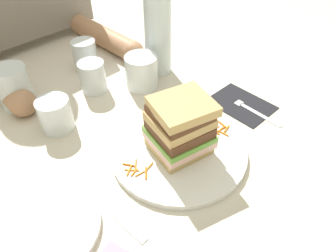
{
  "coord_description": "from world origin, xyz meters",
  "views": [
    {
      "loc": [
        -0.33,
        -0.29,
        0.46
      ],
      "look_at": [
        -0.01,
        0.02,
        0.05
      ],
      "focal_mm": 33.12,
      "sensor_mm": 36.0,
      "label": 1
    }
  ],
  "objects_px": {
    "empty_tumbler_1": "(85,56)",
    "empty_tumbler_3": "(94,76)",
    "empty_tumbler_0": "(55,114)",
    "side_plate": "(43,228)",
    "sandwich": "(180,127)",
    "knife": "(107,206)",
    "napkin_dark": "(241,104)",
    "main_plate": "(179,150)",
    "empty_tumbler_2": "(14,87)",
    "juice_glass": "(142,73)",
    "water_bottle": "(158,28)",
    "fork": "(249,107)"
  },
  "relations": [
    {
      "from": "empty_tumbler_1",
      "to": "empty_tumbler_3",
      "type": "bearing_deg",
      "value": -113.45
    },
    {
      "from": "empty_tumbler_0",
      "to": "side_plate",
      "type": "xyz_separation_m",
      "value": [
        -0.15,
        -0.2,
        -0.03
      ]
    },
    {
      "from": "sandwich",
      "to": "empty_tumbler_0",
      "type": "distance_m",
      "value": 0.27
    },
    {
      "from": "side_plate",
      "to": "knife",
      "type": "bearing_deg",
      "value": -21.73
    },
    {
      "from": "knife",
      "to": "side_plate",
      "type": "height_order",
      "value": "side_plate"
    },
    {
      "from": "sandwich",
      "to": "empty_tumbler_1",
      "type": "xyz_separation_m",
      "value": [
        0.06,
        0.4,
        -0.03
      ]
    },
    {
      "from": "napkin_dark",
      "to": "knife",
      "type": "xyz_separation_m",
      "value": [
        -0.4,
        0.0,
        0.0
      ]
    },
    {
      "from": "main_plate",
      "to": "knife",
      "type": "height_order",
      "value": "main_plate"
    },
    {
      "from": "sandwich",
      "to": "empty_tumbler_2",
      "type": "bearing_deg",
      "value": 111.24
    },
    {
      "from": "juice_glass",
      "to": "empty_tumbler_0",
      "type": "bearing_deg",
      "value": 176.76
    },
    {
      "from": "water_bottle",
      "to": "sandwich",
      "type": "bearing_deg",
      "value": -126.96
    },
    {
      "from": "juice_glass",
      "to": "water_bottle",
      "type": "distance_m",
      "value": 0.12
    },
    {
      "from": "empty_tumbler_1",
      "to": "empty_tumbler_3",
      "type": "distance_m",
      "value": 0.1
    },
    {
      "from": "empty_tumbler_2",
      "to": "side_plate",
      "type": "distance_m",
      "value": 0.37
    },
    {
      "from": "juice_glass",
      "to": "empty_tumbler_3",
      "type": "height_order",
      "value": "juice_glass"
    },
    {
      "from": "fork",
      "to": "empty_tumbler_1",
      "type": "bearing_deg",
      "value": 111.12
    },
    {
      "from": "main_plate",
      "to": "empty_tumbler_2",
      "type": "height_order",
      "value": "empty_tumbler_2"
    },
    {
      "from": "knife",
      "to": "side_plate",
      "type": "bearing_deg",
      "value": 158.27
    },
    {
      "from": "empty_tumbler_0",
      "to": "juice_glass",
      "type": "bearing_deg",
      "value": -3.24
    },
    {
      "from": "main_plate",
      "to": "side_plate",
      "type": "bearing_deg",
      "value": 171.73
    },
    {
      "from": "main_plate",
      "to": "sandwich",
      "type": "relative_size",
      "value": 2.1
    },
    {
      "from": "water_bottle",
      "to": "empty_tumbler_1",
      "type": "xyz_separation_m",
      "value": [
        -0.13,
        0.15,
        -0.08
      ]
    },
    {
      "from": "fork",
      "to": "sandwich",
      "type": "bearing_deg",
      "value": 174.19
    },
    {
      "from": "napkin_dark",
      "to": "empty_tumbler_2",
      "type": "height_order",
      "value": "empty_tumbler_2"
    },
    {
      "from": "sandwich",
      "to": "knife",
      "type": "height_order",
      "value": "sandwich"
    },
    {
      "from": "napkin_dark",
      "to": "empty_tumbler_2",
      "type": "xyz_separation_m",
      "value": [
        -0.37,
        0.38,
        0.05
      ]
    },
    {
      "from": "empty_tumbler_1",
      "to": "side_plate",
      "type": "bearing_deg",
      "value": -133.14
    },
    {
      "from": "fork",
      "to": "juice_glass",
      "type": "bearing_deg",
      "value": 113.91
    },
    {
      "from": "empty_tumbler_2",
      "to": "empty_tumbler_3",
      "type": "distance_m",
      "value": 0.18
    },
    {
      "from": "empty_tumbler_0",
      "to": "water_bottle",
      "type": "bearing_deg",
      "value": 1.72
    },
    {
      "from": "fork",
      "to": "empty_tumbler_2",
      "type": "height_order",
      "value": "empty_tumbler_2"
    },
    {
      "from": "water_bottle",
      "to": "empty_tumbler_0",
      "type": "distance_m",
      "value": 0.33
    },
    {
      "from": "napkin_dark",
      "to": "side_plate",
      "type": "distance_m",
      "value": 0.5
    },
    {
      "from": "fork",
      "to": "empty_tumbler_3",
      "type": "height_order",
      "value": "empty_tumbler_3"
    },
    {
      "from": "empty_tumbler_1",
      "to": "fork",
      "type": "bearing_deg",
      "value": -68.88
    },
    {
      "from": "knife",
      "to": "empty_tumbler_0",
      "type": "distance_m",
      "value": 0.25
    },
    {
      "from": "empty_tumbler_2",
      "to": "main_plate",
      "type": "bearing_deg",
      "value": -68.77
    },
    {
      "from": "juice_glass",
      "to": "empty_tumbler_3",
      "type": "distance_m",
      "value": 0.12
    },
    {
      "from": "main_plate",
      "to": "sandwich",
      "type": "height_order",
      "value": "sandwich"
    },
    {
      "from": "main_plate",
      "to": "fork",
      "type": "xyz_separation_m",
      "value": [
        0.22,
        -0.02,
        -0.0
      ]
    },
    {
      "from": "sandwich",
      "to": "napkin_dark",
      "type": "bearing_deg",
      "value": 0.04
    },
    {
      "from": "knife",
      "to": "juice_glass",
      "type": "bearing_deg",
      "value": 38.1
    },
    {
      "from": "sandwich",
      "to": "empty_tumbler_2",
      "type": "xyz_separation_m",
      "value": [
        -0.15,
        0.38,
        -0.02
      ]
    },
    {
      "from": "fork",
      "to": "side_plate",
      "type": "bearing_deg",
      "value": 172.74
    },
    {
      "from": "knife",
      "to": "juice_glass",
      "type": "height_order",
      "value": "juice_glass"
    },
    {
      "from": "main_plate",
      "to": "empty_tumbler_0",
      "type": "height_order",
      "value": "empty_tumbler_0"
    },
    {
      "from": "napkin_dark",
      "to": "empty_tumbler_0",
      "type": "xyz_separation_m",
      "value": [
        -0.35,
        0.24,
        0.03
      ]
    },
    {
      "from": "main_plate",
      "to": "knife",
      "type": "bearing_deg",
      "value": 179.53
    },
    {
      "from": "empty_tumbler_1",
      "to": "main_plate",
      "type": "bearing_deg",
      "value": -98.15
    },
    {
      "from": "sandwich",
      "to": "empty_tumbler_0",
      "type": "xyz_separation_m",
      "value": [
        -0.13,
        0.24,
        -0.03
      ]
    }
  ]
}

